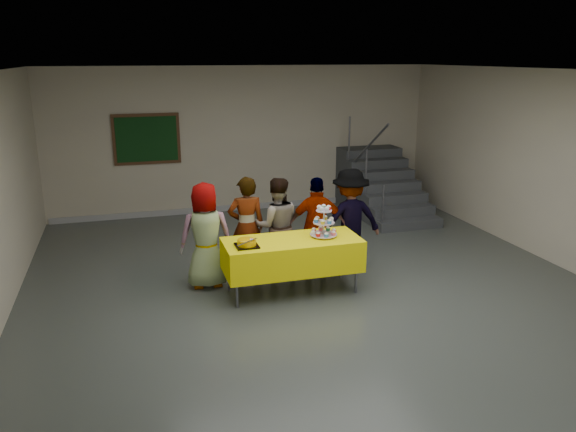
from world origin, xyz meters
name	(u,v)px	position (x,y,z in m)	size (l,w,h in m)	color
room_shell	(329,145)	(0.00, 0.02, 2.13)	(10.00, 10.04, 3.02)	#4C514C
bake_table	(292,254)	(-0.32, 0.53, 0.56)	(1.88, 0.78, 0.77)	#595960
cupcake_stand	(324,224)	(0.14, 0.54, 0.95)	(0.38, 0.38, 0.44)	silver
bear_cake	(247,242)	(-0.97, 0.43, 0.83)	(0.32, 0.36, 0.12)	black
schoolchild_a	(206,236)	(-1.42, 1.08, 0.76)	(0.74, 0.48, 1.51)	slate
schoolchild_b	(247,227)	(-0.78, 1.33, 0.76)	(0.55, 0.36, 1.51)	slate
schoolchild_c	(277,226)	(-0.32, 1.33, 0.73)	(0.71, 0.56, 1.47)	slate
schoolchild_d	(317,225)	(0.27, 1.17, 0.74)	(0.86, 0.36, 1.47)	slate
schoolchild_e	(350,220)	(0.79, 1.15, 0.79)	(1.02, 0.58, 1.57)	slate
staircase	(379,188)	(2.70, 4.13, 0.49)	(1.30, 2.40, 2.04)	#424447
noticeboard	(147,139)	(-1.98, 4.96, 1.60)	(1.30, 0.05, 1.00)	#472B16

